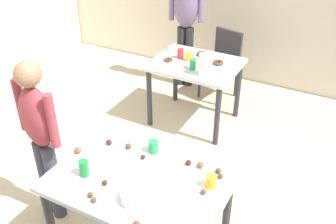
{
  "coord_description": "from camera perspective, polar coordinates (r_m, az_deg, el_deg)",
  "views": [
    {
      "loc": [
        1.19,
        -1.79,
        2.56
      ],
      "look_at": [
        -0.06,
        0.56,
        0.9
      ],
      "focal_mm": 41.49,
      "sensor_mm": 36.0,
      "label": 1
    }
  ],
  "objects": [
    {
      "name": "dining_table_near",
      "position": [
        2.78,
        -4.35,
        -11.39
      ],
      "size": [
        1.22,
        0.82,
        0.75
      ],
      "color": "silver",
      "rests_on": "ground_plane"
    },
    {
      "name": "dining_table_far",
      "position": [
        4.38,
        4.04,
        5.83
      ],
      "size": [
        0.95,
        0.77,
        0.75
      ],
      "color": "silver",
      "rests_on": "ground_plane"
    },
    {
      "name": "chair_far_table",
      "position": [
        5.05,
        8.04,
        7.55
      ],
      "size": [
        0.48,
        0.48,
        0.87
      ],
      "color": "#2D2D33",
      "rests_on": "ground_plane"
    },
    {
      "name": "person_girl_near",
      "position": [
        3.13,
        -18.33,
        -2.69
      ],
      "size": [
        0.46,
        0.25,
        1.44
      ],
      "color": "#383D4C",
      "rests_on": "ground_plane"
    },
    {
      "name": "person_adult_far",
      "position": [
        5.1,
        2.66,
        14.02
      ],
      "size": [
        0.45,
        0.26,
        1.63
      ],
      "color": "#28282D",
      "rests_on": "ground_plane"
    },
    {
      "name": "mixing_bowl",
      "position": [
        2.55,
        -4.5,
        -12.2
      ],
      "size": [
        0.22,
        0.22,
        0.06
      ],
      "primitive_type": "cylinder",
      "color": "white",
      "rests_on": "dining_table_near"
    },
    {
      "name": "soda_can",
      "position": [
        2.77,
        -12.25,
        -8.07
      ],
      "size": [
        0.07,
        0.07,
        0.12
      ],
      "primitive_type": "cylinder",
      "color": "#198438",
      "rests_on": "dining_table_near"
    },
    {
      "name": "fork_near",
      "position": [
        2.46,
        -1.19,
        -15.3
      ],
      "size": [
        0.17,
        0.02,
        0.01
      ],
      "primitive_type": "cube",
      "color": "silver",
      "rests_on": "dining_table_near"
    },
    {
      "name": "cup_near_0",
      "position": [
        2.64,
        6.31,
        -10.15
      ],
      "size": [
        0.07,
        0.07,
        0.09
      ],
      "primitive_type": "cylinder",
      "color": "yellow",
      "rests_on": "dining_table_near"
    },
    {
      "name": "cup_near_1",
      "position": [
        2.92,
        -2.21,
        -5.07
      ],
      "size": [
        0.08,
        0.08,
        0.1
      ],
      "primitive_type": "cylinder",
      "color": "green",
      "rests_on": "dining_table_near"
    },
    {
      "name": "cake_ball_0",
      "position": [
        2.73,
        7.7,
        -9.33
      ],
      "size": [
        0.04,
        0.04,
        0.04
      ],
      "primitive_type": "sphere",
      "color": "brown",
      "rests_on": "dining_table_near"
    },
    {
      "name": "cake_ball_1",
      "position": [
        2.8,
        4.78,
        -7.74
      ],
      "size": [
        0.05,
        0.05,
        0.05
      ],
      "primitive_type": "sphere",
      "color": "brown",
      "rests_on": "dining_table_near"
    },
    {
      "name": "cake_ball_2",
      "position": [
        2.77,
        7.4,
        -8.54
      ],
      "size": [
        0.04,
        0.04,
        0.04
      ],
      "primitive_type": "sphere",
      "color": "brown",
      "rests_on": "dining_table_near"
    },
    {
      "name": "cake_ball_3",
      "position": [
        2.87,
        -3.69,
        -6.6
      ],
      "size": [
        0.04,
        0.04,
        0.04
      ],
      "primitive_type": "sphere",
      "color": "#3D2319",
      "rests_on": "dining_table_near"
    },
    {
      "name": "cake_ball_4",
      "position": [
        2.69,
        -9.28,
        -10.21
      ],
      "size": [
        0.04,
        0.04,
        0.04
      ],
      "primitive_type": "sphere",
      "color": "#3D2319",
      "rests_on": "dining_table_near"
    },
    {
      "name": "cake_ball_5",
      "position": [
        3.0,
        -13.09,
        -5.5
      ],
      "size": [
        0.05,
        0.05,
        0.05
      ],
      "primitive_type": "sphere",
      "color": "brown",
      "rests_on": "dining_table_near"
    },
    {
      "name": "cake_ball_6",
      "position": [
        2.82,
        3.02,
        -7.44
      ],
      "size": [
        0.04,
        0.04,
        0.04
      ],
      "primitive_type": "sphere",
      "color": "#3D2319",
      "rests_on": "dining_table_near"
    },
    {
      "name": "cake_ball_7",
      "position": [
        2.62,
        -11.35,
        -11.84
      ],
      "size": [
        0.04,
        0.04,
        0.04
      ],
      "primitive_type": "sphere",
      "color": "brown",
      "rests_on": "dining_table_near"
    },
    {
      "name": "cake_ball_8",
      "position": [
        2.98,
        -5.82,
        -5.0
      ],
      "size": [
        0.05,
        0.05,
        0.05
      ],
      "primitive_type": "sphere",
      "color": "brown",
      "rests_on": "dining_table_near"
    },
    {
      "name": "cake_ball_9",
      "position": [
        3.04,
        -8.66,
        -4.41
      ],
      "size": [
        0.05,
        0.05,
        0.05
      ],
      "primitive_type": "sphere",
      "color": "#3D2319",
      "rests_on": "dining_table_near"
    },
    {
      "name": "cake_ball_11",
      "position": [
        2.58,
        -10.84,
        -12.59
      ],
      "size": [
        0.04,
        0.04,
        0.04
      ],
      "primitive_type": "sphere",
      "color": "brown",
      "rests_on": "dining_table_near"
    },
    {
      "name": "cake_ball_12",
      "position": [
        2.6,
        5.22,
        -11.6
      ],
      "size": [
        0.04,
        0.04,
        0.04
      ],
      "primitive_type": "sphere",
      "color": "brown",
      "rests_on": "dining_table_near"
    },
    {
      "name": "pitcher_far",
      "position": [
        4.02,
        5.39,
        6.93
      ],
      "size": [
        0.12,
        0.12,
        0.23
      ],
      "primitive_type": "cylinder",
      "color": "white",
      "rests_on": "dining_table_far"
    },
    {
      "name": "cup_far_0",
      "position": [
        4.16,
        3.69,
        7.04
      ],
      "size": [
        0.07,
        0.07,
        0.12
      ],
      "primitive_type": "cylinder",
      "color": "green",
      "rests_on": "dining_table_far"
    },
    {
      "name": "cup_far_1",
      "position": [
        4.42,
        1.84,
        8.6
      ],
      "size": [
        0.07,
        0.07,
        0.11
      ],
      "primitive_type": "cylinder",
      "color": "red",
      "rests_on": "dining_table_far"
    },
    {
      "name": "cup_far_2",
      "position": [
        4.35,
        3.15,
        8.12
      ],
      "size": [
        0.08,
        0.08,
        0.1
      ],
      "primitive_type": "cylinder",
      "color": "yellow",
      "rests_on": "dining_table_far"
    },
    {
      "name": "donut_far_0",
      "position": [
        4.36,
        0.03,
        7.69
      ],
      "size": [
        0.1,
        0.1,
        0.03
      ],
      "primitive_type": "torus",
      "color": "brown",
      "rests_on": "dining_table_far"
    },
    {
      "name": "donut_far_1",
      "position": [
        4.51,
        5.03,
        8.5
      ],
      "size": [
        0.13,
        0.13,
        0.04
      ],
      "primitive_type": "torus",
      "color": "brown",
      "rests_on": "dining_table_far"
    },
    {
      "name": "donut_far_2",
      "position": [
        4.64,
        0.82,
        9.31
      ],
      "size": [
        0.13,
        0.13,
        0.04
      ],
      "primitive_type": "torus",
      "color": "white",
      "rests_on": "dining_table_far"
    },
    {
      "name": "donut_far_3",
      "position": [
        4.32,
        7.39,
        7.21
      ],
      "size": [
        0.12,
        0.12,
        0.04
      ],
      "primitive_type": "torus",
      "color": "brown",
      "rests_on": "dining_table_far"
    }
  ]
}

